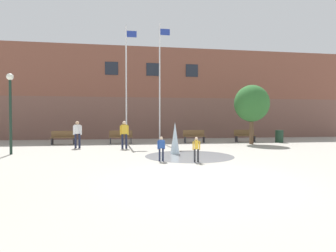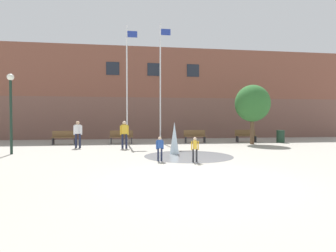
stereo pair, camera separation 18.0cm
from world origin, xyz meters
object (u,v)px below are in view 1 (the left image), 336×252
Objects in this scene: park_bench_under_right_flagpole at (194,136)px; adult_in_red at (124,132)px; park_bench_center at (121,137)px; child_with_pink_shirt at (161,147)px; adult_near_bench at (77,132)px; park_bench_far_right at (245,135)px; flagpole_left at (127,81)px; flagpole_right at (160,80)px; trash_can at (279,136)px; park_bench_far_left at (63,137)px; street_tree_near_building at (252,104)px; child_in_fountain at (196,148)px; lamp_post_left_lane at (10,102)px.

adult_in_red is at bearing -146.86° from park_bench_under_right_flagpole.
park_bench_center is 1.62× the size of child_with_pink_shirt.
park_bench_under_right_flagpole is 8.13m from adult_near_bench.
park_bench_under_right_flagpole is 8.82m from child_with_pink_shirt.
park_bench_center is at bearing -179.00° from park_bench_far_right.
flagpole_right reaches higher than flagpole_left.
trash_can is (2.24, -0.92, -0.03)m from park_bench_far_right.
flagpole_right is (6.62, 0.64, 4.11)m from park_bench_far_left.
trash_can is at bearing 178.79° from adult_in_red.
adult_near_bench is 13.97m from trash_can.
flagpole_right reaches higher than street_tree_near_building.
adult_in_red is at bearing -169.94° from street_tree_near_building.
adult_in_red is at bearing 31.96° from child_in_fountain.
adult_in_red reaches higher than child_in_fountain.
lamp_post_left_lane is at bearing -160.28° from park_bench_far_right.
park_bench_under_right_flagpole reaches higher than trash_can.
lamp_post_left_lane is (-5.04, -4.94, 2.05)m from park_bench_center.
adult_near_bench is 2.79m from adult_in_red.
flagpole_left is (-2.78, 9.09, 3.88)m from child_in_fountain.
adult_in_red is 0.40× the size of street_tree_near_building.
street_tree_near_building is at bearing 13.39° from lamp_post_left_lane.
street_tree_near_building is at bearing -25.76° from park_bench_under_right_flagpole.
lamp_post_left_lane reaches higher than park_bench_far_right.
child_with_pink_shirt is at bearing -112.71° from park_bench_under_right_flagpole.
adult_near_bench is (-2.42, -2.52, 0.45)m from park_bench_center.
flagpole_left reaches higher than park_bench_far_right.
park_bench_center is 0.40× the size of street_tree_near_building.
street_tree_near_building reaches higher than trash_can.
child_with_pink_shirt is at bearing -24.28° from lamp_post_left_lane.
adult_near_bench is at bearing 42.65° from lamp_post_left_lane.
park_bench_center is at bearing -124.24° from flagpole_left.
adult_in_red is at bearing -91.61° from flagpole_left.
park_bench_under_right_flagpole and park_bench_far_right have the same top height.
park_bench_far_left is at bearing -179.07° from park_bench_far_right.
trash_can is 3.59m from street_tree_near_building.
park_bench_under_right_flagpole is 0.41× the size of lamp_post_left_lane.
park_bench_far_left is 12.94m from street_tree_near_building.
park_bench_center is 7.35m from lamp_post_left_lane.
park_bench_center is 1.00× the size of park_bench_under_right_flagpole.
flagpole_right is (-6.37, 0.43, 4.11)m from park_bench_far_right.
adult_near_bench is (-5.61, 5.98, 0.35)m from child_in_fountain.
child_in_fountain is 9.18m from lamp_post_left_lane.
child_in_fountain is 0.25× the size of lamp_post_left_lane.
flagpole_left is at bearing -104.96° from adult_in_red.
flagpole_left is (-8.78, 0.43, 3.98)m from park_bench_far_right.
trash_can is (9.57, 7.29, -0.13)m from child_with_pink_shirt.
park_bench_center is 0.19× the size of flagpole_left.
child_with_pink_shirt is 9.58m from flagpole_left.
street_tree_near_building is at bearing -61.49° from adult_near_bench.
flagpole_right is at bearing 168.28° from park_bench_under_right_flagpole.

